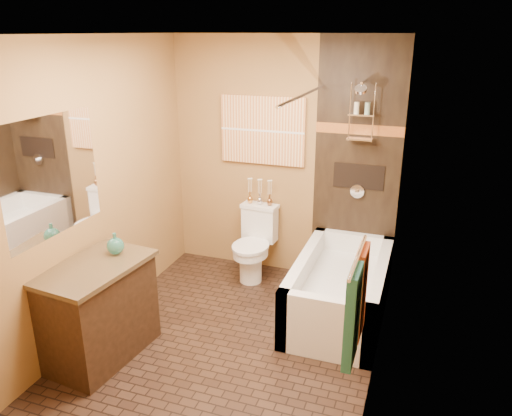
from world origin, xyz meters
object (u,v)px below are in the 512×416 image
at_px(sunset_painting, 263,130).
at_px(toilet, 254,243).
at_px(bathtub, 340,293).
at_px(vanity, 98,311).

distance_m(sunset_painting, toilet, 1.19).
xyz_separation_m(sunset_painting, toilet, (0.00, -0.26, -1.16)).
bearing_deg(bathtub, vanity, -143.88).
bearing_deg(bathtub, toilet, 155.16).
bearing_deg(vanity, toilet, 73.59).
height_order(sunset_painting, bathtub, sunset_painting).
xyz_separation_m(bathtub, toilet, (-1.01, 0.47, 0.17)).
bearing_deg(vanity, sunset_painting, 76.27).
relative_size(sunset_painting, bathtub, 0.60).
height_order(toilet, vanity, vanity).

